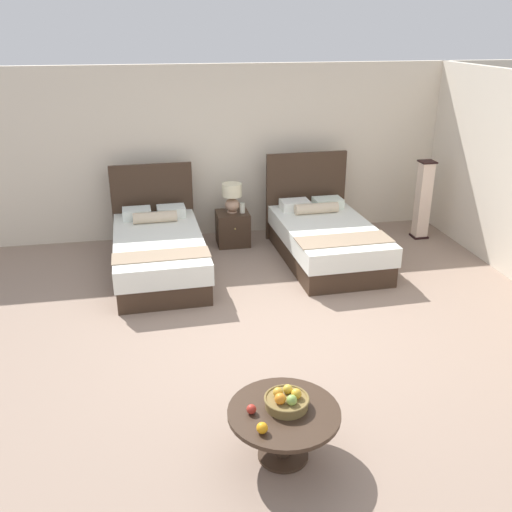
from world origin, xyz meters
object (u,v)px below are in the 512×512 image
Objects in this scene: nightstand at (233,228)px; fruit_bowl at (287,400)px; loose_orange at (262,428)px; bed_near_corner at (325,238)px; vase at (242,208)px; floor_lamp_corner at (423,200)px; coffee_table at (284,421)px; bed_near_window at (159,250)px; table_lamp at (232,195)px; loose_apple at (251,409)px.

nightstand is 1.45× the size of fruit_bowl.
nightstand is 6.04× the size of loose_orange.
bed_near_corner is 1.32m from vase.
bed_near_corner is 1.79× the size of floor_lamp_corner.
bed_near_corner is at bearing 68.27° from coffee_table.
floor_lamp_corner is at bearing 8.03° from bed_near_window.
fruit_bowl is at bearing -93.41° from table_lamp.
nightstand is 3.30× the size of vase.
loose_orange is (-0.65, -4.69, -0.10)m from vase.
bed_near_window is 1.05× the size of bed_near_corner.
table_lamp is at bearing 36.76° from bed_near_window.
loose_orange is at bearing -96.06° from table_lamp.
loose_orange is at bearing -80.96° from loose_apple.
floor_lamp_corner is (3.15, 4.23, 0.11)m from fruit_bowl.
bed_near_corner is 3.95m from fruit_bowl.
loose_apple is at bearing -98.68° from vase.
bed_near_corner reaches higher than bed_near_window.
bed_near_window is at bearing -171.97° from floor_lamp_corner.
floor_lamp_corner is (2.74, -0.21, 0.03)m from vase.
table_lamp is 0.24m from vase.
bed_near_window is 30.88× the size of loose_apple.
bed_near_window is at bearing -143.90° from nightstand.
loose_apple is (-0.54, -4.52, -0.29)m from table_lamp.
table_lamp is (1.11, 0.83, 0.45)m from bed_near_window.
bed_near_corner reaches higher than fruit_bowl.
nightstand is at bearing -90.00° from table_lamp.
bed_near_corner reaches higher than loose_apple.
fruit_bowl is (-0.27, -4.48, 0.24)m from nightstand.
loose_orange is (-0.24, -0.25, -0.02)m from fruit_bowl.
fruit_bowl is (-1.45, -3.67, 0.17)m from bed_near_corner.
vase is 0.18× the size of coffee_table.
nightstand reaches higher than coffee_table.
nightstand is at bearing 83.91° from loose_orange.
bed_near_corner reaches higher than table_lamp.
bed_near_corner is 14.27× the size of vase.
coffee_table is (0.82, -3.71, 0.03)m from bed_near_window.
fruit_bowl is at bearing 46.40° from loose_orange.
table_lamp is at bearing 83.20° from loose_apple.
loose_orange is 0.07× the size of floor_lamp_corner.
bed_near_corner is at bearing 0.04° from bed_near_window.
nightstand is 4.53m from coffee_table.
loose_orange is (-0.21, -0.21, 0.13)m from coffee_table.
coffee_table is at bearing -77.58° from bed_near_window.
floor_lamp_corner is (3.39, 4.48, 0.13)m from loose_orange.
table_lamp is 2.90m from floor_lamp_corner.
loose_orange is (-0.50, -4.75, -0.28)m from table_lamp.
loose_orange is (0.61, -3.91, 0.17)m from bed_near_window.
loose_apple is at bearing 176.50° from coffee_table.
bed_near_corner is (2.29, 0.00, 0.01)m from bed_near_window.
loose_apple is 5.46m from floor_lamp_corner.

